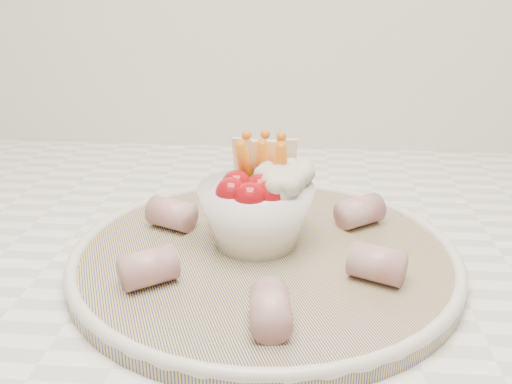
{
  "coord_description": "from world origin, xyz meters",
  "views": [
    {
      "loc": [
        0.08,
        0.86,
        1.19
      ],
      "look_at": [
        0.03,
        1.37,
        0.99
      ],
      "focal_mm": 40.0,
      "sensor_mm": 36.0,
      "label": 1
    }
  ],
  "objects": [
    {
      "name": "cured_meat_rolls",
      "position": [
        0.04,
        1.36,
        0.95
      ],
      "size": [
        0.26,
        0.3,
        0.03
      ],
      "color": "#A54B57",
      "rests_on": "serving_platter"
    },
    {
      "name": "serving_platter",
      "position": [
        0.04,
        1.36,
        0.93
      ],
      "size": [
        0.49,
        0.49,
        0.02
      ],
      "color": "navy",
      "rests_on": "kitchen_counter"
    },
    {
      "name": "veggie_bowl",
      "position": [
        0.04,
        1.38,
        0.98
      ],
      "size": [
        0.12,
        0.12,
        0.1
      ],
      "color": "white",
      "rests_on": "serving_platter"
    }
  ]
}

